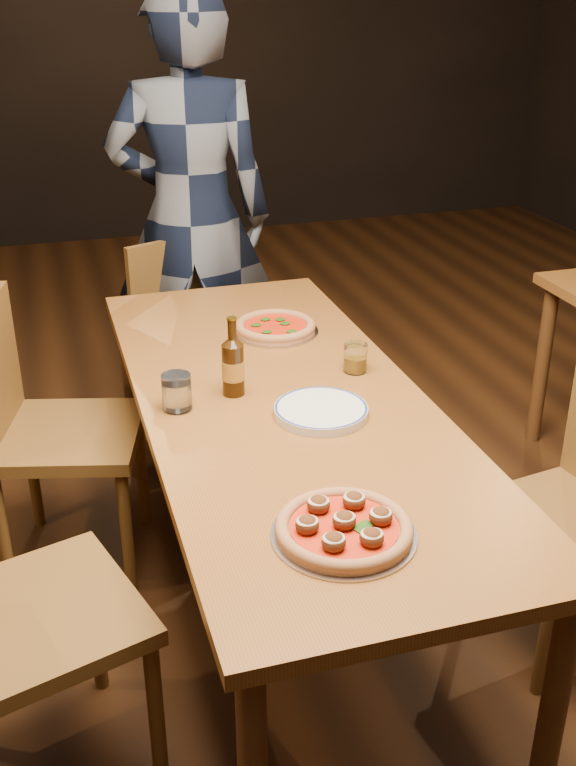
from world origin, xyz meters
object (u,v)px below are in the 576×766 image
object	(u,v)px
chair_end	(202,346)
pizza_meatball	(344,528)
chair_main_sw	(68,433)
beer_bottle	(233,368)
plate_stack	(321,411)
pizza_margherita	(275,327)
amber_glass	(355,358)
water_glass	(177,392)
chair_main_nw	(36,615)
diner	(191,218)
table_main	(283,420)
chair_main_e	(562,516)

from	to	relation	value
chair_end	pizza_meatball	xyz separation A→B (m)	(-0.04, -1.80, 0.32)
chair_main_sw	beer_bottle	size ratio (longest dim) A/B	4.27
plate_stack	beer_bottle	bearing A→B (deg)	135.04
pizza_margherita	amber_glass	size ratio (longest dim) A/B	3.27
water_glass	amber_glass	xyz separation A→B (m)	(0.56, 0.09, -0.01)
pizza_meatball	chair_main_nw	bearing A→B (deg)	159.15
chair_end	amber_glass	size ratio (longest dim) A/B	10.18
pizza_meatball	beer_bottle	bearing A→B (deg)	95.01
water_glass	diner	distance (m)	1.39
plate_stack	beer_bottle	distance (m)	0.29
chair_main_nw	diner	bearing A→B (deg)	-39.02
plate_stack	beer_bottle	xyz separation A→B (m)	(-0.20, 0.20, 0.07)
beer_bottle	chair_main_nw	bearing A→B (deg)	-140.77
plate_stack	chair_end	bearing A→B (deg)	94.05
plate_stack	amber_glass	bearing A→B (deg)	51.76
diner	chair_main_sw	bearing A→B (deg)	68.42
table_main	chair_main_e	world-z (taller)	chair_main_e
chair_main_e	beer_bottle	xyz separation A→B (m)	(-0.86, 0.43, 0.40)
chair_main_nw	chair_main_sw	size ratio (longest dim) A/B	1.00
pizza_margherita	water_glass	xyz separation A→B (m)	(-0.42, -0.47, 0.03)
chair_main_sw	chair_end	xyz separation A→B (m)	(0.58, 0.67, -0.04)
chair_main_nw	pizza_margherita	size ratio (longest dim) A/B	3.37
table_main	plate_stack	xyz separation A→B (m)	(0.07, -0.13, 0.08)
pizza_meatball	pizza_margherita	size ratio (longest dim) A/B	1.09
beer_bottle	pizza_margherita	bearing A→B (deg)	59.77
chair_main_nw	chair_main_sw	bearing A→B (deg)	-25.10
plate_stack	chair_main_nw	bearing A→B (deg)	-159.91
beer_bottle	chair_main_sw	bearing A→B (deg)	140.24
chair_main_e	chair_end	world-z (taller)	chair_end
beer_bottle	water_glass	xyz separation A→B (m)	(-0.17, -0.05, -0.03)
plate_stack	amber_glass	world-z (taller)	amber_glass
chair_main_e	beer_bottle	bearing A→B (deg)	-125.56
chair_main_e	beer_bottle	world-z (taller)	beer_bottle
beer_bottle	diner	size ratio (longest dim) A/B	0.12
pizza_meatball	beer_bottle	size ratio (longest dim) A/B	1.38
pizza_margherita	chair_main_sw	bearing A→B (deg)	-177.70
beer_bottle	amber_glass	xyz separation A→B (m)	(0.39, 0.05, -0.04)
pizza_meatball	table_main	bearing A→B (deg)	84.67
chair_main_sw	amber_glass	size ratio (longest dim) A/B	10.99
pizza_meatball	plate_stack	size ratio (longest dim) A/B	1.23
pizza_meatball	pizza_margherita	xyz separation A→B (m)	(0.18, 1.16, -0.00)
pizza_margherita	plate_stack	size ratio (longest dim) A/B	1.13
chair_main_sw	chair_end	world-z (taller)	chair_main_sw
pizza_meatball	diner	world-z (taller)	diner
table_main	beer_bottle	xyz separation A→B (m)	(-0.13, 0.07, 0.15)
chair_main_e	amber_glass	distance (m)	0.75
pizza_meatball	pizza_margherita	world-z (taller)	pizza_meatball
diner	chair_main_nw	bearing A→B (deg)	79.71
chair_main_e	plate_stack	xyz separation A→B (m)	(-0.66, 0.23, 0.33)
chair_main_nw	amber_glass	size ratio (longest dim) A/B	11.01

